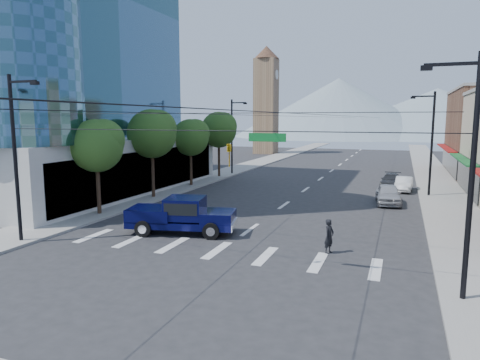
{
  "coord_description": "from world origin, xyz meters",
  "views": [
    {
      "loc": [
        8.42,
        -17.94,
        6.71
      ],
      "look_at": [
        -0.75,
        6.25,
        3.0
      ],
      "focal_mm": 32.0,
      "sensor_mm": 36.0,
      "label": 1
    }
  ],
  "objects_px": {
    "pedestrian": "(329,236)",
    "parked_car_far": "(391,181)",
    "pickup_truck": "(181,215)",
    "parked_car_mid": "(404,184)",
    "parked_car_near": "(388,194)"
  },
  "relations": [
    {
      "from": "pedestrian",
      "to": "parked_car_near",
      "type": "xyz_separation_m",
      "value": [
        2.37,
        14.37,
        -0.09
      ]
    },
    {
      "from": "parked_car_near",
      "to": "parked_car_far",
      "type": "xyz_separation_m",
      "value": [
        0.0,
        8.91,
        -0.12
      ]
    },
    {
      "from": "parked_car_near",
      "to": "pickup_truck",
      "type": "bearing_deg",
      "value": -134.83
    },
    {
      "from": "pickup_truck",
      "to": "parked_car_mid",
      "type": "xyz_separation_m",
      "value": [
        12.31,
        20.56,
        -0.45
      ]
    },
    {
      "from": "parked_car_mid",
      "to": "parked_car_near",
      "type": "bearing_deg",
      "value": -95.64
    },
    {
      "from": "pickup_truck",
      "to": "parked_car_far",
      "type": "xyz_separation_m",
      "value": [
        11.14,
        22.53,
        -0.46
      ]
    },
    {
      "from": "pickup_truck",
      "to": "parked_car_near",
      "type": "relative_size",
      "value": 1.46
    },
    {
      "from": "parked_car_near",
      "to": "pedestrian",
      "type": "bearing_deg",
      "value": -104.88
    },
    {
      "from": "pickup_truck",
      "to": "parked_car_far",
      "type": "distance_m",
      "value": 25.14
    },
    {
      "from": "pedestrian",
      "to": "parked_car_far",
      "type": "height_order",
      "value": "pedestrian"
    },
    {
      "from": "pedestrian",
      "to": "parked_car_near",
      "type": "relative_size",
      "value": 0.38
    },
    {
      "from": "parked_car_far",
      "to": "parked_car_near",
      "type": "bearing_deg",
      "value": -87.23
    },
    {
      "from": "pedestrian",
      "to": "parked_car_mid",
      "type": "xyz_separation_m",
      "value": [
        3.53,
        21.31,
        -0.21
      ]
    },
    {
      "from": "pickup_truck",
      "to": "parked_car_far",
      "type": "height_order",
      "value": "pickup_truck"
    },
    {
      "from": "parked_car_mid",
      "to": "parked_car_far",
      "type": "xyz_separation_m",
      "value": [
        -1.16,
        1.96,
        -0.0
      ]
    }
  ]
}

